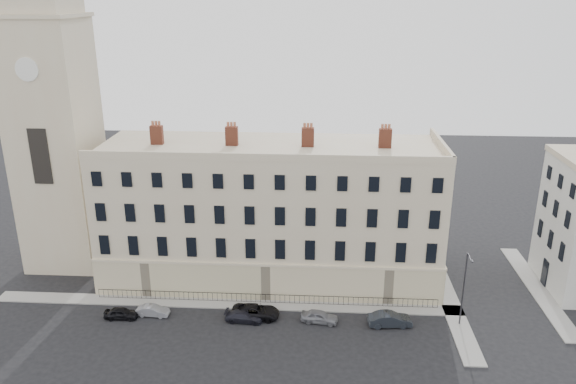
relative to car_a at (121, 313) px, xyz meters
name	(u,v)px	position (x,y,z in m)	size (l,w,h in m)	color
ground	(324,335)	(19.85, -1.73, -0.56)	(160.00, 160.00, 0.00)	black
terrace	(271,212)	(13.88, 10.24, 6.94)	(36.22, 12.22, 17.00)	beige
church_tower	(52,105)	(-10.15, 12.27, 18.10)	(8.00, 8.13, 44.00)	beige
pavement_terrace	(226,303)	(9.85, 3.27, -0.50)	(48.00, 2.00, 0.12)	gray
pavement_east_return	(447,296)	(32.85, 6.27, -0.50)	(2.00, 24.00, 0.12)	gray
pavement_adjacent	(537,289)	(42.85, 8.27, -0.50)	(2.00, 20.00, 0.12)	gray
railings	(265,298)	(13.85, 3.67, -0.01)	(35.00, 0.04, 0.96)	black
car_a	(121,313)	(0.00, 0.00, 0.00)	(1.32, 3.29, 1.12)	black
car_b	(153,311)	(2.96, 0.68, -0.03)	(1.13, 3.23, 1.07)	gray
car_c	(244,316)	(12.11, 0.19, -0.02)	(1.51, 3.72, 1.08)	black
car_d	(256,312)	(13.15, 0.96, 0.09)	(2.16, 4.69, 1.30)	black
car_e	(320,317)	(19.43, 0.49, 0.05)	(1.44, 3.59, 1.22)	gray
car_f	(390,319)	(26.16, 0.27, 0.13)	(1.46, 4.18, 1.38)	#20242B
streetlamp	(464,286)	(32.91, 0.76, 3.66)	(0.27, 1.65, 7.62)	#343339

